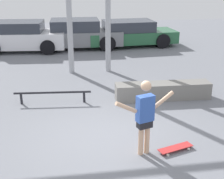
{
  "coord_description": "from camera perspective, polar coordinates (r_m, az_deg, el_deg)",
  "views": [
    {
      "loc": [
        -0.88,
        -6.24,
        3.56
      ],
      "look_at": [
        0.25,
        1.21,
        0.72
      ],
      "focal_mm": 50.0,
      "sensor_mm": 36.0,
      "label": 1
    }
  ],
  "objects": [
    {
      "name": "skateboarder",
      "position": [
        6.28,
        6.05,
        -4.47
      ],
      "size": [
        1.3,
        0.49,
        1.61
      ],
      "rotation": [
        0.0,
        0.0,
        0.31
      ],
      "color": "#DBAD89",
      "rests_on": "ground_plane"
    },
    {
      "name": "grind_rail",
      "position": [
        9.13,
        -10.8,
        -0.83
      ],
      "size": [
        2.2,
        0.24,
        0.35
      ],
      "rotation": [
        0.0,
        0.0,
        -0.08
      ],
      "color": "black",
      "rests_on": "ground_plane"
    },
    {
      "name": "parked_car_green",
      "position": [
        16.16,
        3.42,
        10.19
      ],
      "size": [
        4.58,
        2.11,
        1.29
      ],
      "rotation": [
        0.0,
        0.0,
        0.06
      ],
      "color": "#28603D",
      "rests_on": "ground_plane"
    },
    {
      "name": "parked_car_grey",
      "position": [
        15.78,
        -6.29,
        10.04
      ],
      "size": [
        4.26,
        2.04,
        1.41
      ],
      "rotation": [
        0.0,
        0.0,
        -0.02
      ],
      "color": "slate",
      "rests_on": "ground_plane"
    },
    {
      "name": "skateboard",
      "position": [
        6.87,
        11.52,
        -10.43
      ],
      "size": [
        0.82,
        0.43,
        0.08
      ],
      "rotation": [
        0.0,
        0.0,
        0.3
      ],
      "color": "red",
      "rests_on": "ground_plane"
    },
    {
      "name": "ground_plane",
      "position": [
        7.24,
        -0.52,
        -8.83
      ],
      "size": [
        36.0,
        36.0,
        0.0
      ],
      "primitive_type": "plane",
      "color": "slate"
    },
    {
      "name": "parked_car_white",
      "position": [
        15.68,
        -16.02,
        9.29
      ],
      "size": [
        4.09,
        2.19,
        1.4
      ],
      "rotation": [
        0.0,
        0.0,
        -0.09
      ],
      "color": "white",
      "rests_on": "ground_plane"
    },
    {
      "name": "grind_box",
      "position": [
        9.41,
        9.28,
        -0.25
      ],
      "size": [
        2.85,
        0.62,
        0.5
      ],
      "primitive_type": "cube",
      "rotation": [
        0.0,
        0.0,
        -0.03
      ],
      "color": "slate",
      "rests_on": "ground_plane"
    }
  ]
}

